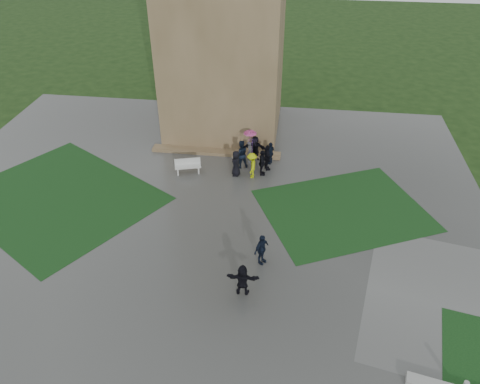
# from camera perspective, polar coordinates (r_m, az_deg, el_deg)

# --- Properties ---
(ground) EXTENTS (120.00, 120.00, 0.00)m
(ground) POSITION_cam_1_polar(r_m,az_deg,el_deg) (24.42, -7.24, -7.66)
(ground) COLOR black
(plaza) EXTENTS (34.00, 34.00, 0.02)m
(plaza) POSITION_cam_1_polar(r_m,az_deg,el_deg) (25.88, -6.21, -4.70)
(plaza) COLOR #393A37
(plaza) RESTS_ON ground
(lawn_inset_left) EXTENTS (14.10, 13.46, 0.01)m
(lawn_inset_left) POSITION_cam_1_polar(r_m,az_deg,el_deg) (30.23, -21.25, -0.69)
(lawn_inset_left) COLOR black
(lawn_inset_left) RESTS_ON plaza
(lawn_inset_right) EXTENTS (11.12, 10.15, 0.01)m
(lawn_inset_right) POSITION_cam_1_polar(r_m,az_deg,el_deg) (27.85, 12.51, -2.16)
(lawn_inset_right) COLOR black
(lawn_inset_right) RESTS_ON plaza
(tower) EXTENTS (8.00, 8.00, 18.00)m
(tower) POSITION_cam_1_polar(r_m,az_deg,el_deg) (33.64, -2.02, 21.97)
(tower) COLOR brown
(tower) RESTS_ON ground
(tower_plinth) EXTENTS (9.00, 0.80, 0.22)m
(tower_plinth) POSITION_cam_1_polar(r_m,az_deg,el_deg) (32.76, -2.94, 4.91)
(tower_plinth) COLOR brown
(tower_plinth) RESTS_ON plaza
(bench) EXTENTS (1.75, 0.97, 0.97)m
(bench) POSITION_cam_1_polar(r_m,az_deg,el_deg) (30.53, -6.38, 3.18)
(bench) COLOR silver
(bench) RESTS_ON plaza
(visitor_cluster) EXTENTS (2.85, 3.25, 2.74)m
(visitor_cluster) POSITION_cam_1_polar(r_m,az_deg,el_deg) (30.43, 1.74, 4.61)
(visitor_cluster) COLOR black
(visitor_cluster) RESTS_ON plaza
(pedestrian_mid) EXTENTS (1.05, 1.15, 1.72)m
(pedestrian_mid) POSITION_cam_1_polar(r_m,az_deg,el_deg) (23.26, 2.64, -7.00)
(pedestrian_mid) COLOR black
(pedestrian_mid) RESTS_ON plaza
(pedestrian_near) EXTENTS (1.52, 0.56, 1.64)m
(pedestrian_near) POSITION_cam_1_polar(r_m,az_deg,el_deg) (21.77, 0.31, -10.67)
(pedestrian_near) COLOR black
(pedestrian_near) RESTS_ON plaza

